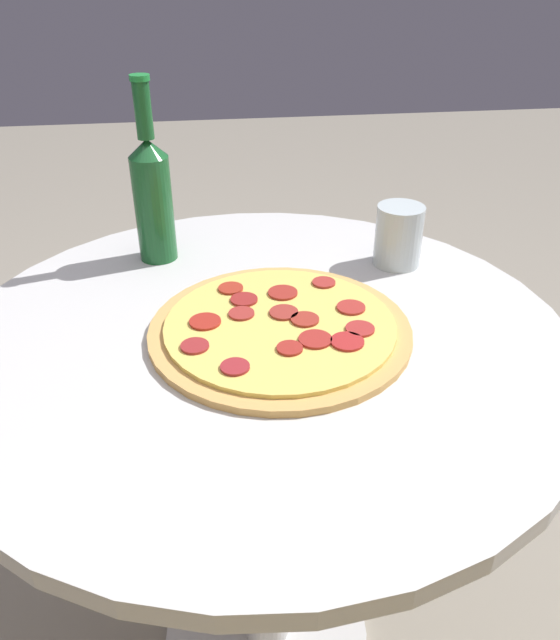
# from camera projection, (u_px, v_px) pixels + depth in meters

# --- Properties ---
(ground_plane) EXTENTS (8.00, 8.00, 0.00)m
(ground_plane) POSITION_uv_depth(u_px,v_px,m) (267.00, 635.00, 1.19)
(ground_plane) COLOR gray
(table) EXTENTS (0.83, 0.83, 0.69)m
(table) POSITION_uv_depth(u_px,v_px,m) (262.00, 418.00, 0.91)
(table) COLOR silver
(table) RESTS_ON ground_plane
(pizza) EXTENTS (0.35, 0.35, 0.02)m
(pizza) POSITION_uv_depth(u_px,v_px,m) (280.00, 328.00, 0.82)
(pizza) COLOR tan
(pizza) RESTS_ON table
(beer_bottle) EXTENTS (0.06, 0.06, 0.28)m
(beer_bottle) POSITION_uv_depth(u_px,v_px,m) (152.00, 194.00, 0.96)
(beer_bottle) COLOR #195628
(beer_bottle) RESTS_ON table
(drinking_glass) EXTENTS (0.07, 0.07, 0.10)m
(drinking_glass) POSITION_uv_depth(u_px,v_px,m) (399.00, 236.00, 0.97)
(drinking_glass) COLOR silver
(drinking_glass) RESTS_ON table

